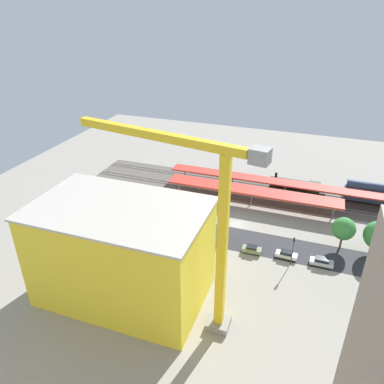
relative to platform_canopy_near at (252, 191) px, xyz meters
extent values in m
plane|color=gray|center=(1.20, 11.05, -4.06)|extent=(151.36, 151.36, 0.00)
cube|color=#5B544C|center=(1.20, -8.08, -4.05)|extent=(94.64, 15.11, 0.01)
cube|color=#2D2D33|center=(1.20, 16.98, -4.05)|extent=(94.63, 9.27, 0.01)
cube|color=#9E9EA8|center=(1.20, -12.22, -3.88)|extent=(94.60, 0.39, 0.12)
cube|color=#9E9EA8|center=(1.20, -10.78, -3.88)|extent=(94.60, 0.39, 0.12)
cube|color=#9E9EA8|center=(1.20, -5.38, -3.88)|extent=(94.60, 0.39, 0.12)
cube|color=#9E9EA8|center=(1.20, -3.94, -3.88)|extent=(94.60, 0.39, 0.12)
cube|color=#B73328|center=(0.00, 0.00, 0.02)|extent=(45.15, 5.52, 0.46)
cylinder|color=slate|center=(-20.31, -0.06, -2.13)|extent=(0.30, 0.30, 3.84)
cylinder|color=slate|center=(0.00, 0.00, -2.13)|extent=(0.30, 0.30, 3.84)
cylinder|color=slate|center=(20.31, 0.06, -2.13)|extent=(0.30, 0.30, 3.84)
cube|color=#B73328|center=(-7.62, -7.32, 0.10)|extent=(64.67, 4.40, 0.41)
cylinder|color=slate|center=(-22.16, -7.37, -2.08)|extent=(0.30, 0.30, 3.96)
cylinder|color=slate|center=(-7.62, -7.32, -2.08)|extent=(0.30, 0.30, 3.96)
cylinder|color=slate|center=(6.93, -7.28, -2.08)|extent=(0.30, 0.30, 3.96)
cylinder|color=slate|center=(21.48, -7.24, -2.08)|extent=(0.30, 0.30, 3.96)
cube|color=black|center=(-10.58, -11.50, -3.56)|extent=(15.20, 2.34, 1.00)
cylinder|color=black|center=(-9.05, -11.50, -1.78)|extent=(12.15, 2.59, 2.55)
cube|color=black|center=(-15.13, -11.51, -2.35)|extent=(3.06, 2.76, 3.42)
cylinder|color=black|center=(-4.48, -11.48, 0.20)|extent=(0.70, 0.70, 1.40)
cube|color=black|center=(-32.58, -11.50, -3.76)|extent=(17.62, 2.33, 0.60)
cube|color=#384C72|center=(-32.58, -11.50, -1.67)|extent=(19.57, 2.90, 3.57)
cube|color=black|center=(-18.55, 20.22, -3.91)|extent=(3.88, 1.80, 0.30)
cube|color=silver|center=(-18.55, 20.22, -3.36)|extent=(4.62, 1.88, 0.78)
cube|color=#1E2328|center=(-18.55, 20.22, -2.64)|extent=(2.59, 1.65, 0.67)
cube|color=black|center=(-11.53, 20.10, -3.91)|extent=(3.76, 1.90, 0.30)
cube|color=silver|center=(-11.53, 20.10, -3.38)|extent=(4.46, 2.01, 0.76)
cube|color=#1E2328|center=(-11.53, 20.10, -2.70)|extent=(2.52, 1.70, 0.60)
cube|color=black|center=(-4.34, 20.79, -3.91)|extent=(3.42, 1.78, 0.30)
cube|color=gray|center=(-4.34, 20.79, -3.31)|extent=(4.06, 1.87, 0.90)
cube|color=#1E2328|center=(-4.34, 20.79, -2.61)|extent=(2.29, 1.61, 0.51)
cube|color=black|center=(3.97, 20.70, -3.91)|extent=(3.54, 1.81, 0.30)
cube|color=#474C51|center=(3.97, 20.70, -3.39)|extent=(4.21, 1.90, 0.74)
cube|color=#1E2328|center=(3.97, 20.70, -2.76)|extent=(2.37, 1.64, 0.51)
cube|color=black|center=(11.00, 20.35, -3.91)|extent=(4.02, 1.89, 0.30)
cube|color=#474C51|center=(11.00, 20.35, -3.31)|extent=(4.78, 1.98, 0.89)
cube|color=#1E2328|center=(11.00, 20.35, -2.53)|extent=(2.69, 1.70, 0.67)
cube|color=yellow|center=(15.06, 40.40, 4.76)|extent=(28.67, 17.77, 17.63)
cube|color=#B7B2A8|center=(15.06, 40.40, 13.77)|extent=(29.27, 18.37, 0.40)
cube|color=gray|center=(-3.19, 42.47, -3.46)|extent=(3.60, 3.60, 1.20)
cube|color=yellow|center=(-3.19, 42.47, 11.23)|extent=(1.40, 1.40, 30.56)
cube|color=yellow|center=(7.54, 40.49, 27.11)|extent=(27.58, 6.24, 1.20)
cube|color=gray|center=(-7.62, 43.29, 27.11)|extent=(2.72, 2.40, 2.00)
cube|color=black|center=(13.30, 24.85, -3.81)|extent=(10.37, 2.96, 0.50)
cube|color=silver|center=(12.11, 24.94, -2.15)|extent=(8.00, 3.01, 2.80)
cube|color=maroon|center=(17.20, 24.54, -2.38)|extent=(2.58, 2.57, 2.35)
cylinder|color=brown|center=(-22.11, 12.57, -2.46)|extent=(0.45, 0.45, 3.19)
sphere|color=#38843D|center=(-22.11, 12.57, 0.85)|extent=(4.90, 4.90, 4.90)
cylinder|color=brown|center=(-28.55, 11.83, -2.31)|extent=(0.49, 0.49, 3.50)
sphere|color=#38843D|center=(-28.55, 11.83, 0.85)|extent=(4.02, 4.02, 4.02)
cylinder|color=brown|center=(-28.96, 12.43, -2.79)|extent=(0.49, 0.49, 2.54)
sphere|color=#38843D|center=(-28.96, 12.43, 0.62)|extent=(6.09, 6.09, 6.09)
cylinder|color=brown|center=(29.24, 12.26, -2.58)|extent=(0.45, 0.45, 2.96)
sphere|color=#38843D|center=(29.24, 12.26, 0.33)|extent=(4.07, 4.07, 4.07)
cylinder|color=#333333|center=(-12.65, 21.91, -1.28)|extent=(0.16, 0.16, 5.55)
cube|color=black|center=(-12.65, 21.91, 1.94)|extent=(0.36, 0.36, 0.90)
sphere|color=green|center=(-12.43, 21.91, 2.24)|extent=(0.20, 0.20, 0.20)
camera|label=1|loc=(-13.89, 85.68, 44.02)|focal=34.69mm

